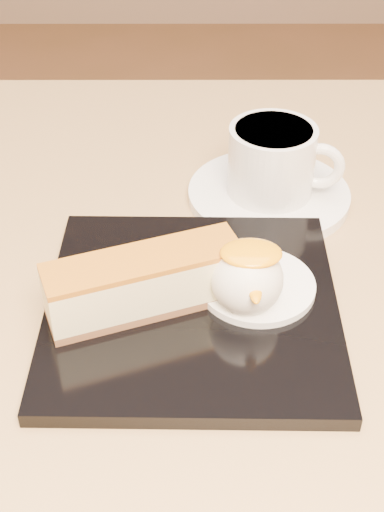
{
  "coord_description": "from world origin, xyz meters",
  "views": [
    {
      "loc": [
        0.01,
        -0.41,
        1.1
      ],
      "look_at": [
        0.01,
        0.01,
        0.76
      ],
      "focal_mm": 50.0,
      "sensor_mm": 36.0,
      "label": 1
    }
  ],
  "objects_px": {
    "dessert_plate": "(192,307)",
    "cheesecake": "(144,282)",
    "coffee_cup": "(274,160)",
    "table": "(178,426)",
    "saucer": "(269,195)",
    "ice_cream_scoop": "(247,279)"
  },
  "relations": [
    {
      "from": "table",
      "to": "cheesecake",
      "type": "xyz_separation_m",
      "value": [
        -0.02,
        -0.02,
        0.19
      ]
    },
    {
      "from": "saucer",
      "to": "coffee_cup",
      "type": "height_order",
      "value": "coffee_cup"
    },
    {
      "from": "dessert_plate",
      "to": "ice_cream_scoop",
      "type": "distance_m",
      "value": 0.05
    },
    {
      "from": "table",
      "to": "saucer",
      "type": "height_order",
      "value": "saucer"
    },
    {
      "from": "cheesecake",
      "to": "coffee_cup",
      "type": "height_order",
      "value": "coffee_cup"
    },
    {
      "from": "ice_cream_scoop",
      "to": "saucer",
      "type": "relative_size",
      "value": 0.36
    },
    {
      "from": "table",
      "to": "saucer",
      "type": "xyz_separation_m",
      "value": [
        0.08,
        0.14,
        0.16
      ]
    },
    {
      "from": "saucer",
      "to": "dessert_plate",
      "type": "bearing_deg",
      "value": -114.84
    },
    {
      "from": "dessert_plate",
      "to": "cheesecake",
      "type": "xyz_separation_m",
      "value": [
        -0.04,
        -0.01,
        0.03
      ]
    },
    {
      "from": "dessert_plate",
      "to": "cheesecake",
      "type": "bearing_deg",
      "value": -171.87
    },
    {
      "from": "cheesecake",
      "to": "coffee_cup",
      "type": "relative_size",
      "value": 1.43
    },
    {
      "from": "saucer",
      "to": "coffee_cup",
      "type": "bearing_deg",
      "value": -12.74
    },
    {
      "from": "cheesecake",
      "to": "saucer",
      "type": "bearing_deg",
      "value": 36.07
    },
    {
      "from": "coffee_cup",
      "to": "ice_cream_scoop",
      "type": "bearing_deg",
      "value": -89.19
    },
    {
      "from": "ice_cream_scoop",
      "to": "cheesecake",
      "type": "bearing_deg",
      "value": -180.0
    },
    {
      "from": "table",
      "to": "dessert_plate",
      "type": "distance_m",
      "value": 0.16
    },
    {
      "from": "cheesecake",
      "to": "coffee_cup",
      "type": "xyz_separation_m",
      "value": [
        0.11,
        0.16,
        0.01
      ]
    },
    {
      "from": "dessert_plate",
      "to": "cheesecake",
      "type": "height_order",
      "value": "cheesecake"
    },
    {
      "from": "coffee_cup",
      "to": "table",
      "type": "bearing_deg",
      "value": -108.93
    },
    {
      "from": "cheesecake",
      "to": "table",
      "type": "bearing_deg",
      "value": 20.45
    },
    {
      "from": "table",
      "to": "saucer",
      "type": "relative_size",
      "value": 5.33
    },
    {
      "from": "saucer",
      "to": "coffee_cup",
      "type": "xyz_separation_m",
      "value": [
        0.0,
        -0.0,
        0.04
      ]
    }
  ]
}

